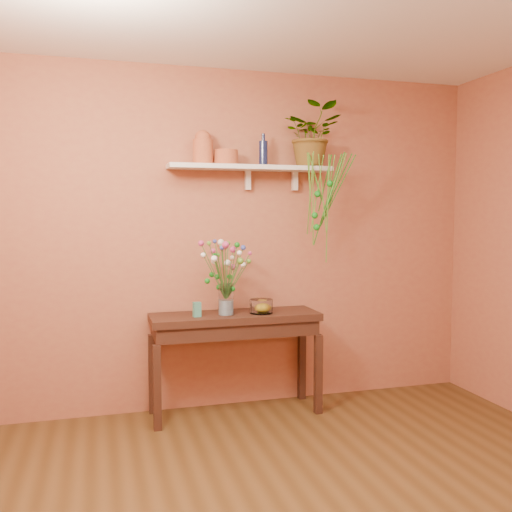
# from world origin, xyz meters

# --- Properties ---
(room) EXTENTS (4.04, 4.04, 2.70)m
(room) POSITION_xyz_m (0.00, 0.00, 1.35)
(room) COLOR #54381A
(room) RESTS_ON ground
(sideboard) EXTENTS (1.30, 0.42, 0.79)m
(sideboard) POSITION_xyz_m (-0.11, 1.77, 0.68)
(sideboard) COLOR #3C1E15
(sideboard) RESTS_ON ground
(wall_shelf) EXTENTS (1.30, 0.24, 0.19)m
(wall_shelf) POSITION_xyz_m (0.06, 1.87, 1.92)
(wall_shelf) COLOR white
(wall_shelf) RESTS_ON room
(terracotta_jug) EXTENTS (0.16, 0.16, 0.26)m
(terracotta_jug) POSITION_xyz_m (-0.33, 1.86, 2.06)
(terracotta_jug) COLOR #B65930
(terracotta_jug) RESTS_ON wall_shelf
(terracotta_pot) EXTENTS (0.19, 0.19, 0.11)m
(terracotta_pot) POSITION_xyz_m (-0.15, 1.85, 1.99)
(terracotta_pot) COLOR #B65930
(terracotta_pot) RESTS_ON wall_shelf
(blue_bottle) EXTENTS (0.07, 0.07, 0.25)m
(blue_bottle) POSITION_xyz_m (0.15, 1.86, 2.04)
(blue_bottle) COLOR #141C40
(blue_bottle) RESTS_ON wall_shelf
(spider_plant) EXTENTS (0.55, 0.52, 0.50)m
(spider_plant) POSITION_xyz_m (0.56, 1.85, 2.19)
(spider_plant) COLOR #17801B
(spider_plant) RESTS_ON wall_shelf
(plant_fronds) EXTENTS (0.42, 0.37, 0.85)m
(plant_fronds) POSITION_xyz_m (0.57, 1.68, 1.69)
(plant_fronds) COLOR #17801B
(plant_fronds) RESTS_ON wall_shelf
(glass_vase) EXTENTS (0.11, 0.11, 0.24)m
(glass_vase) POSITION_xyz_m (-0.19, 1.74, 0.89)
(glass_vase) COLOR white
(glass_vase) RESTS_ON sideboard
(bouquet) EXTENTS (0.42, 0.51, 0.45)m
(bouquet) POSITION_xyz_m (-0.19, 1.74, 1.20)
(bouquet) COLOR #386B28
(bouquet) RESTS_ON glass_vase
(glass_bowl) EXTENTS (0.18, 0.18, 0.11)m
(glass_bowl) POSITION_xyz_m (0.09, 1.72, 0.84)
(glass_bowl) COLOR white
(glass_bowl) RESTS_ON sideboard
(lemon) EXTENTS (0.07, 0.07, 0.07)m
(lemon) POSITION_xyz_m (0.11, 1.74, 0.83)
(lemon) COLOR yellow
(lemon) RESTS_ON glass_bowl
(carton) EXTENTS (0.06, 0.05, 0.11)m
(carton) POSITION_xyz_m (-0.41, 1.71, 0.85)
(carton) COLOR teal
(carton) RESTS_ON sideboard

